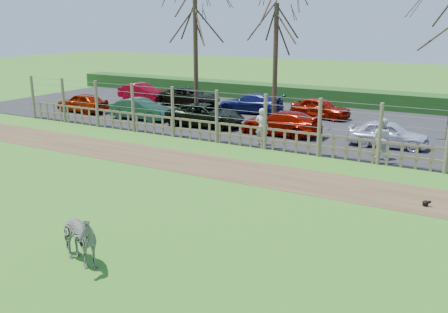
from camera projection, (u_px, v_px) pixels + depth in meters
The scene contains 20 objects.
ground at pixel (158, 204), 15.75m from camera, with size 120.00×120.00×0.00m, color #55A429.
dirt_strip at pixel (227, 168), 19.53m from camera, with size 34.00×2.80×0.01m, color brown.
asphalt at pixel (314, 124), 27.92m from camera, with size 44.00×13.00×0.04m, color #232326.
hedge at pixel (349, 98), 33.66m from camera, with size 46.00×2.00×1.10m, color #1E4716.
fence at pixel (265, 132), 22.26m from camera, with size 30.16×0.16×2.50m.
tree_left at pixel (195, 20), 27.85m from camera, with size 4.80×4.80×7.88m.
tree_mid at pixel (276, 35), 26.75m from camera, with size 4.80×4.80×6.83m.
zebra at pixel (76, 238), 11.70m from camera, with size 0.72×1.58×1.33m, color gray.
visitor_a at pixel (262, 127), 22.84m from camera, with size 0.63×0.41×1.72m, color beige.
visitor_b at pixel (381, 139), 20.54m from camera, with size 0.84×0.65×1.72m, color silver.
crow at pixel (426, 203), 15.54m from camera, with size 0.26×0.20×0.21m.
car_0 at pixel (82, 103), 31.17m from camera, with size 1.42×3.52×1.20m, color #8F1900.
car_1 at pixel (140, 109), 28.87m from camera, with size 1.27×3.64×1.20m, color #204932.
car_2 at pixel (206, 115), 27.04m from camera, with size 1.99×4.32×1.20m, color black.
car_3 at pixel (281, 123), 24.99m from camera, with size 1.68×4.13×1.20m, color #880B01.
car_4 at pixel (388, 134), 22.59m from camera, with size 1.42×3.52×1.20m, color silver.
car_7 at pixel (142, 92), 35.82m from camera, with size 1.27×3.64×1.20m, color maroon.
car_8 at pixel (190, 97), 33.55m from camera, with size 1.99×4.32×1.20m, color black.
car_9 at pixel (250, 103), 30.88m from camera, with size 1.68×4.13×1.20m, color #151A52.
car_10 at pixel (320, 108), 29.24m from camera, with size 1.42×3.52×1.20m, color #921305.
Camera 1 is at (9.10, -11.85, 5.61)m, focal length 40.00 mm.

